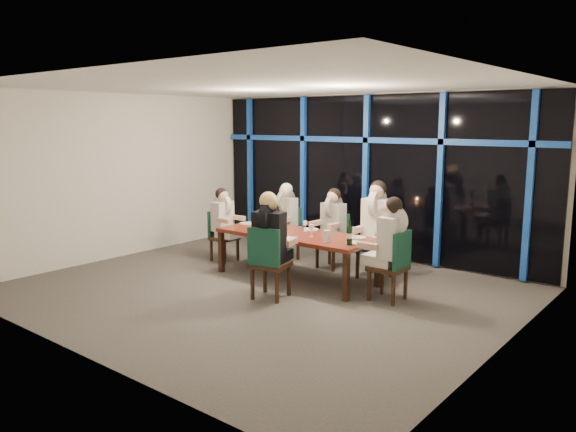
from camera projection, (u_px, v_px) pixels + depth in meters
The scene contains 29 objects.
room at pixel (262, 155), 8.05m from camera, with size 7.04×7.00×3.02m.
window_wall at pixel (368, 173), 10.37m from camera, with size 6.86×0.43×2.94m.
dining_table at pixel (296, 237), 8.89m from camera, with size 2.60×1.00×0.75m.
chair_far_left at pixel (287, 230), 10.21m from camera, with size 0.47×0.47×0.96m.
chair_far_mid at pixel (335, 237), 9.65m from camera, with size 0.46×0.46×0.94m.
chair_far_right at pixel (378, 240), 9.04m from camera, with size 0.52×0.52×1.07m.
chair_end_left at pixel (221, 233), 10.13m from camera, with size 0.42×0.42×0.90m.
chair_end_right at pixel (394, 262), 7.79m from camera, with size 0.47×0.47×1.01m.
chair_near_mid at pixel (268, 259), 7.87m from camera, with size 0.59×0.59×1.05m.
diner_far_left at pixel (284, 210), 10.09m from camera, with size 0.49×0.61×0.93m.
diner_far_mid at pixel (332, 216), 9.53m from camera, with size 0.48×0.59×0.92m.
diner_far_right at pixel (376, 215), 8.90m from camera, with size 0.55×0.68×1.04m.
diner_end_left at pixel (224, 214), 10.02m from camera, with size 0.56×0.45×0.88m.
diner_end_right at pixel (389, 233), 7.77m from camera, with size 0.63×0.50×0.98m.
diner_near_mid at pixel (270, 229), 7.88m from camera, with size 0.59×0.70×1.02m.
plate_far_left at pixel (262, 223), 9.70m from camera, with size 0.24×0.24×0.01m, color white.
plate_far_mid at pixel (311, 229), 9.14m from camera, with size 0.24×0.24×0.01m, color white.
plate_far_right at pixel (358, 237), 8.50m from camera, with size 0.24×0.24×0.01m, color white.
plate_end_left at pixel (247, 223), 9.69m from camera, with size 0.24×0.24×0.01m, color white.
plate_end_right at pixel (354, 242), 8.15m from camera, with size 0.24×0.24×0.01m, color white.
plate_near_mid at pixel (287, 239), 8.42m from camera, with size 0.24×0.24×0.01m, color white.
wine_bottle at pixel (350, 235), 8.00m from camera, with size 0.08×0.08×0.37m.
water_pitcher at pixel (327, 236), 8.18m from camera, with size 0.11×0.10×0.18m.
tea_light at pixel (278, 234), 8.74m from camera, with size 0.05×0.05×0.03m, color #FDA44C.
wine_glass_a at pixel (273, 224), 9.00m from camera, with size 0.07×0.07×0.17m.
wine_glass_b at pixel (305, 224), 9.01m from camera, with size 0.06×0.06×0.17m.
wine_glass_c at pixel (311, 228), 8.58m from camera, with size 0.07×0.07×0.19m.
wine_glass_d at pixel (270, 218), 9.42m from camera, with size 0.07×0.07×0.19m.
wine_glass_e at pixel (354, 230), 8.44m from camera, with size 0.07×0.07×0.17m.
Camera 1 is at (5.37, -6.05, 2.49)m, focal length 35.00 mm.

